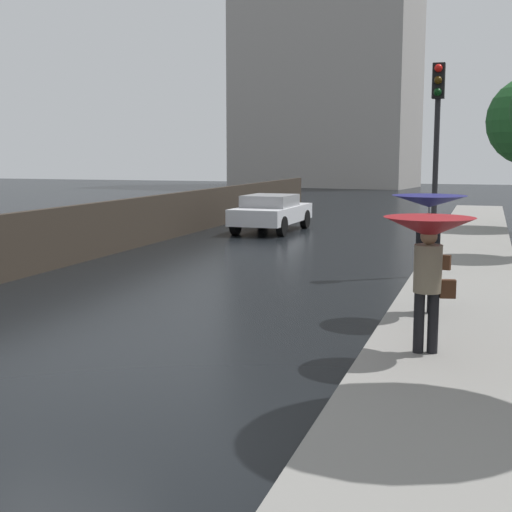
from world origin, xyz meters
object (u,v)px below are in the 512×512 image
car_white_mid_road (271,212)px  pedestrian_with_umbrella_near (429,241)px  pedestrian_with_umbrella_far (429,219)px  traffic_light (437,129)px

car_white_mid_road → pedestrian_with_umbrella_near: size_ratio=2.42×
car_white_mid_road → pedestrian_with_umbrella_far: size_ratio=2.24×
car_white_mid_road → pedestrian_with_umbrella_far: pedestrian_with_umbrella_far is taller
car_white_mid_road → traffic_light: size_ratio=0.95×
pedestrian_with_umbrella_near → traffic_light: traffic_light is taller
pedestrian_with_umbrella_near → traffic_light: size_ratio=0.39×
pedestrian_with_umbrella_near → pedestrian_with_umbrella_far: 2.46m
pedestrian_with_umbrella_near → pedestrian_with_umbrella_far: size_ratio=0.93×
car_white_mid_road → pedestrian_with_umbrella_far: 13.88m
pedestrian_with_umbrella_near → pedestrian_with_umbrella_far: (-0.20, 2.45, 0.07)m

